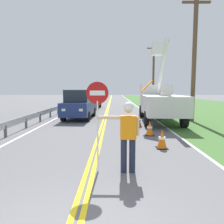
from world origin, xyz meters
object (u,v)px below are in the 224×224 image
utility_bucket_truck (159,100)px  traffic_cone_mid (150,128)px  oncoming_suv_nearest (80,104)px  oncoming_sedan_second (92,101)px  utility_pole_near (194,56)px  utility_pole_mid (153,73)px  traffic_cone_tail (138,121)px  traffic_cone_lead (162,139)px  stop_sign_paddle (97,107)px  flagger_worker (128,132)px

utility_bucket_truck → traffic_cone_mid: utility_bucket_truck is taller
utility_bucket_truck → oncoming_suv_nearest: (-5.57, 1.07, -0.35)m
oncoming_sedan_second → utility_pole_near: (7.73, -10.00, 3.47)m
traffic_cone_mid → utility_bucket_truck: bearing=73.4°
utility_pole_mid → traffic_cone_tail: 18.20m
traffic_cone_lead → traffic_cone_tail: 4.54m
stop_sign_paddle → traffic_cone_tail: bearing=74.8°
traffic_cone_mid → traffic_cone_lead: bearing=-88.1°
stop_sign_paddle → traffic_cone_tail: 7.16m
oncoming_sedan_second → utility_pole_near: utility_pole_near is taller
oncoming_suv_nearest → traffic_cone_mid: (4.16, -5.80, -0.72)m
traffic_cone_mid → oncoming_sedan_second: bearing=106.0°
utility_pole_mid → traffic_cone_lead: 22.49m
utility_bucket_truck → traffic_cone_mid: size_ratio=9.88×
stop_sign_paddle → traffic_cone_lead: bearing=46.1°
utility_bucket_truck → utility_pole_mid: (2.33, 14.89, 2.87)m
utility_pole_near → traffic_cone_tail: bearing=-150.9°
oncoming_suv_nearest → utility_pole_near: size_ratio=0.57×
oncoming_sedan_second → utility_bucket_truck: bearing=-60.2°
flagger_worker → traffic_cone_mid: (1.33, 4.47, -0.71)m
stop_sign_paddle → traffic_cone_lead: 3.42m
utility_bucket_truck → utility_pole_near: 3.63m
stop_sign_paddle → traffic_cone_lead: (2.17, 2.26, -1.37)m
traffic_cone_lead → traffic_cone_mid: 2.21m
stop_sign_paddle → flagger_worker: bearing=-0.5°
utility_bucket_truck → utility_pole_near: size_ratio=0.84×
stop_sign_paddle → traffic_cone_lead: stop_sign_paddle is taller
stop_sign_paddle → oncoming_sedan_second: size_ratio=0.56×
traffic_cone_lead → utility_pole_near: bearing=62.3°
stop_sign_paddle → oncoming_suv_nearest: 10.49m
traffic_cone_lead → oncoming_suv_nearest: bearing=117.9°
utility_pole_near → utility_bucket_truck: bearing=172.5°
utility_pole_near → flagger_worker: bearing=-118.8°
utility_pole_near → traffic_cone_mid: 6.95m
oncoming_sedan_second → traffic_cone_mid: size_ratio=5.95×
flagger_worker → stop_sign_paddle: size_ratio=0.78×
flagger_worker → oncoming_suv_nearest: oncoming_suv_nearest is taller
utility_bucket_truck → utility_pole_near: (2.17, -0.28, 2.90)m
oncoming_sedan_second → oncoming_suv_nearest: bearing=-90.1°
traffic_cone_mid → flagger_worker: bearing=-106.5°
flagger_worker → utility_pole_near: 10.69m
oncoming_sedan_second → traffic_cone_lead: 17.20m
oncoming_sedan_second → utility_pole_mid: 10.05m
utility_bucket_truck → utility_pole_mid: 15.35m
flagger_worker → utility_bucket_truck: size_ratio=0.26×
oncoming_suv_nearest → oncoming_sedan_second: size_ratio=1.12×
stop_sign_paddle → utility_pole_mid: 24.92m
stop_sign_paddle → utility_pole_near: (5.67, 8.92, 2.60)m
utility_pole_mid → traffic_cone_lead: size_ratio=11.72×
stop_sign_paddle → utility_pole_near: bearing=57.5°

